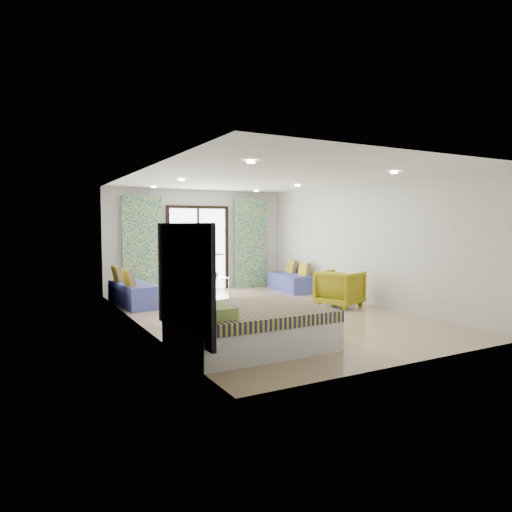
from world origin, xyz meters
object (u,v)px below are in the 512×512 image
coffee_table (213,280)px  armchair (340,287)px  daybed_left (134,293)px  daybed_right (291,282)px  bed (248,326)px

coffee_table → armchair: armchair is taller
daybed_left → coffee_table: 2.09m
armchair → daybed_right: bearing=-27.8°
daybed_left → daybed_right: size_ratio=1.09×
daybed_right → coffee_table: (-2.18, 0.19, 0.16)m
daybed_left → armchair: daybed_left is taller
bed → daybed_right: bearing=51.0°
coffee_table → armchair: 3.25m
daybed_left → bed: bearing=-85.8°
bed → daybed_right: daybed_right is taller
daybed_left → daybed_right: daybed_left is taller
daybed_left → armchair: bearing=-34.6°
daybed_right → armchair: size_ratio=1.93×
daybed_right → bed: bearing=-123.5°
daybed_right → coffee_table: 2.20m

